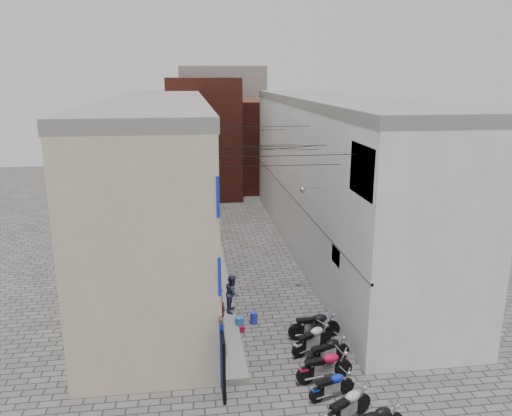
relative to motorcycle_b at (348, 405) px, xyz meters
name	(u,v)px	position (x,y,z in m)	size (l,w,h in m)	color
ground	(296,381)	(-1.10, 2.28, -0.58)	(90.00, 90.00, 0.00)	#555250
plinth	(215,252)	(-3.15, 15.28, -0.45)	(0.90, 26.00, 0.25)	gray
building_left	(160,181)	(-6.08, 15.23, 3.92)	(5.10, 27.00, 9.00)	#BEAD90
building_right	(334,176)	(3.90, 15.27, 3.93)	(5.94, 26.00, 9.00)	silver
building_far_brick_left	(204,138)	(-3.10, 30.28, 4.42)	(6.00, 6.00, 10.00)	maroon
building_far_brick_right	(259,146)	(1.90, 32.28, 3.42)	(5.00, 6.00, 8.00)	maroon
building_far_concrete	(222,125)	(-1.10, 36.28, 4.92)	(8.00, 5.00, 11.00)	gray
far_shopfront	(231,188)	(-1.10, 27.48, 0.62)	(2.00, 0.30, 2.40)	black
overhead_wires	(263,145)	(-1.10, 9.92, 6.54)	(5.80, 13.02, 1.32)	black
motorcycle_b	(348,405)	(0.00, 0.00, 0.00)	(0.63, 2.00, 1.16)	#ADADB1
motorcycle_c	(332,384)	(-0.13, 1.21, -0.09)	(0.53, 1.69, 0.98)	#0B23AE
motorcycle_d	(325,365)	(-0.11, 2.17, 0.02)	(0.65, 2.06, 1.19)	#AD0C31
motorcycle_e	(328,350)	(0.26, 3.13, -0.02)	(0.61, 1.94, 1.12)	black
motorcycle_f	(312,338)	(-0.07, 4.04, -0.01)	(0.62, 1.96, 1.14)	#BABABF
motorcycle_g	(314,324)	(0.25, 5.02, 0.04)	(0.67, 2.12, 1.23)	black
person_a	(220,307)	(-3.45, 6.01, 0.54)	(0.63, 0.41, 1.73)	brown
person_b	(233,293)	(-2.80, 7.35, 0.50)	(0.80, 0.63, 1.65)	#35384F
water_jug_near	(239,324)	(-2.65, 6.07, -0.30)	(0.36, 0.36, 0.56)	#246FB7
water_jug_far	(254,318)	(-1.98, 6.55, -0.33)	(0.32, 0.32, 0.50)	#2432B4
red_crate	(240,328)	(-2.65, 5.96, -0.46)	(0.38, 0.29, 0.24)	#B90D2A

